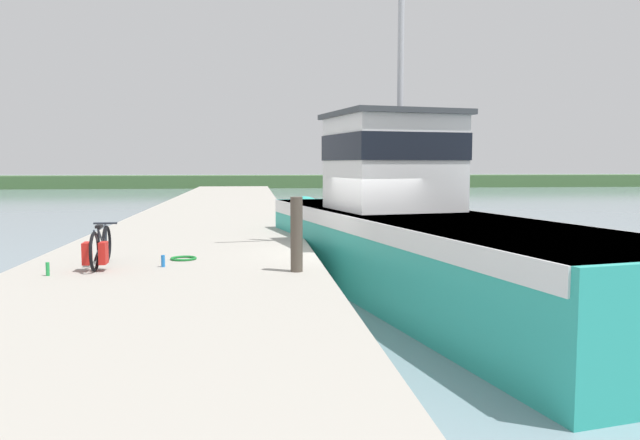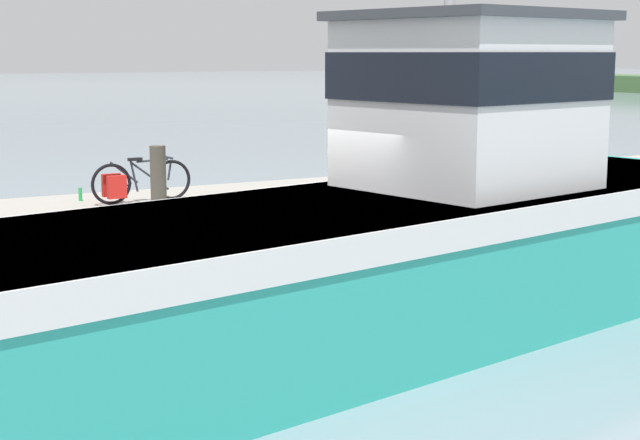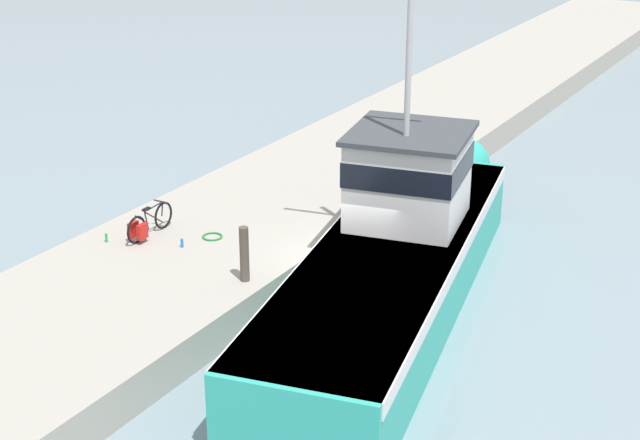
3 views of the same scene
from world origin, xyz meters
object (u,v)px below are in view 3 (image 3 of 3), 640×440
object	(u,v)px
bicycle_touring	(146,224)
water_bottle_on_curb	(182,243)
fishing_boat_main	(397,251)
mooring_post	(244,254)
water_bottle_by_bike	(106,238)

from	to	relation	value
bicycle_touring	water_bottle_on_curb	size ratio (longest dim) A/B	8.25
fishing_boat_main	water_bottle_on_curb	bearing A→B (deg)	-173.33
bicycle_touring	mooring_post	size ratio (longest dim) A/B	1.37
fishing_boat_main	bicycle_touring	xyz separation A→B (m)	(-6.21, -1.66, -0.05)
mooring_post	water_bottle_on_curb	world-z (taller)	mooring_post
water_bottle_on_curb	bicycle_touring	bearing A→B (deg)	178.76
fishing_boat_main	water_bottle_on_curb	distance (m)	5.35
fishing_boat_main	bicycle_touring	size ratio (longest dim) A/B	8.51
fishing_boat_main	mooring_post	size ratio (longest dim) A/B	11.67
fishing_boat_main	water_bottle_on_curb	size ratio (longest dim) A/B	70.22
bicycle_touring	mooring_post	distance (m)	3.66
mooring_post	water_bottle_by_bike	bearing A→B (deg)	179.41
fishing_boat_main	mooring_post	xyz separation A→B (m)	(-2.65, -2.45, 0.25)
water_bottle_by_bike	water_bottle_on_curb	bearing A→B (deg)	21.53
bicycle_touring	fishing_boat_main	bearing A→B (deg)	13.00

